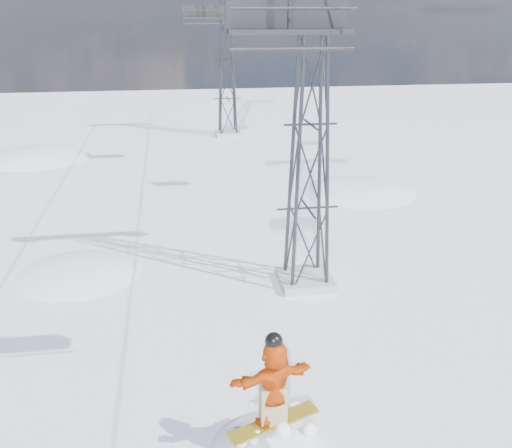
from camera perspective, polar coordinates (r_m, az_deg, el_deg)
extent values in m
sphere|color=white|center=(25.51, -15.33, -20.49)|extent=(16.00, 16.00, 16.00)
sphere|color=white|center=(34.14, 9.16, -12.15)|extent=(20.00, 20.00, 20.00)
sphere|color=white|center=(42.69, -19.31, -7.41)|extent=(22.00, 22.00, 22.00)
cube|color=#999999|center=(19.72, 4.95, -5.56)|extent=(1.80, 1.80, 0.30)
cube|color=#999999|center=(43.27, -2.82, 9.03)|extent=(1.80, 1.80, 0.30)
cube|color=gold|center=(12.23, 1.78, -19.22)|extent=(1.96, 1.00, 0.13)
imported|color=#D74B09|center=(11.64, 1.83, -15.58)|extent=(1.83, 0.94, 1.88)
cube|color=#998A5E|center=(11.94, 1.80, -17.55)|extent=(0.61, 0.51, 0.87)
sphere|color=black|center=(11.12, 1.89, -11.74)|extent=(0.35, 0.35, 0.35)
cube|color=black|center=(10.41, 3.37, 18.65)|extent=(2.16, 0.49, 0.09)
cube|color=black|center=(10.64, 3.13, 20.44)|extent=(2.16, 0.06, 0.59)
cylinder|color=black|center=(10.16, 3.67, 17.07)|extent=(2.16, 0.06, 0.06)
cylinder|color=black|center=(10.09, 3.83, 20.73)|extent=(2.16, 0.05, 0.05)
cube|color=black|center=(26.29, 6.08, 20.50)|extent=(1.85, 0.42, 0.07)
cube|color=black|center=(26.49, 5.99, 21.11)|extent=(1.85, 0.06, 0.51)
cylinder|color=black|center=(26.07, 6.19, 19.99)|extent=(1.85, 0.06, 0.06)
cylinder|color=black|center=(26.03, 6.27, 21.21)|extent=(1.85, 0.05, 0.05)
cube|color=black|center=(32.57, -5.26, 19.83)|extent=(2.21, 0.50, 0.09)
cube|color=black|center=(32.81, -5.31, 20.42)|extent=(2.21, 0.07, 0.61)
cylinder|color=black|center=(32.30, -5.21, 19.34)|extent=(2.21, 0.07, 0.07)
cylinder|color=black|center=(32.23, -5.24, 20.51)|extent=(2.21, 0.06, 0.06)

